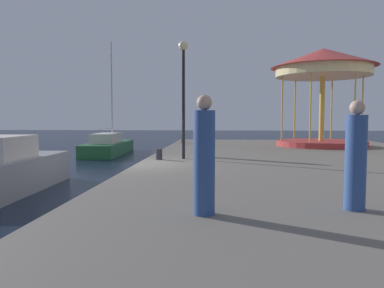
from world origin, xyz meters
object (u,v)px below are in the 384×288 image
object	(u,v)px
person_near_carousel	(356,159)
sailboat_green	(108,146)
lamp_post_mid_promenade	(183,79)
bollard_center	(159,154)
person_far_corner	(204,135)
person_by_the_water	(204,159)
motorboat_grey	(12,169)
bollard_south	(183,140)
carousel	(323,73)

from	to	relation	value
person_near_carousel	sailboat_green	bearing A→B (deg)	118.72
lamp_post_mid_promenade	bollard_center	distance (m)	2.95
lamp_post_mid_promenade	bollard_center	bearing A→B (deg)	-159.23
person_far_corner	bollard_center	bearing A→B (deg)	-147.13
sailboat_green	person_by_the_water	world-z (taller)	sailboat_green
motorboat_grey	person_by_the_water	distance (m)	8.47
motorboat_grey	bollard_south	bearing A→B (deg)	68.75
carousel	person_near_carousel	distance (m)	15.19
motorboat_grey	bollard_south	size ratio (longest dim) A/B	12.33
carousel	bollard_center	xyz separation A→B (m)	(-7.89, -7.26, -3.80)
lamp_post_mid_promenade	person_far_corner	distance (m)	2.37
sailboat_green	bollard_south	world-z (taller)	sailboat_green
sailboat_green	bollard_south	distance (m)	5.09
sailboat_green	lamp_post_mid_promenade	xyz separation A→B (m)	(5.87, -9.70, 3.25)
bollard_center	motorboat_grey	bearing A→B (deg)	-153.71
bollard_south	person_far_corner	world-z (taller)	person_far_corner
sailboat_green	bollard_south	bearing A→B (deg)	-9.19
bollard_center	person_near_carousel	world-z (taller)	person_near_carousel
carousel	person_near_carousel	xyz separation A→B (m)	(-3.44, -14.46, -3.14)
motorboat_grey	person_far_corner	distance (m)	6.92
person_by_the_water	sailboat_green	bearing A→B (deg)	111.43
bollard_center	carousel	bearing A→B (deg)	42.63
bollard_center	person_by_the_water	bearing A→B (deg)	-75.66
sailboat_green	carousel	bearing A→B (deg)	-12.13
motorboat_grey	lamp_post_mid_promenade	xyz separation A→B (m)	(5.29, 2.51, 3.11)
lamp_post_mid_promenade	bollard_center	world-z (taller)	lamp_post_mid_promenade
motorboat_grey	person_by_the_water	xyz separation A→B (m)	(6.37, -5.50, 1.00)
motorboat_grey	person_far_corner	bearing A→B (deg)	28.15
bollard_center	bollard_south	size ratio (longest dim) A/B	1.00
carousel	bollard_center	distance (m)	11.38
carousel	sailboat_green	bearing A→B (deg)	167.87
motorboat_grey	bollard_center	xyz separation A→B (m)	(4.41, 2.18, 0.31)
lamp_post_mid_promenade	person_by_the_water	world-z (taller)	lamp_post_mid_promenade
sailboat_green	person_far_corner	xyz separation A→B (m)	(6.62, -8.98, 1.12)
motorboat_grey	bollard_center	bearing A→B (deg)	26.29
lamp_post_mid_promenade	bollard_south	world-z (taller)	lamp_post_mid_promenade
motorboat_grey	person_near_carousel	bearing A→B (deg)	-29.53
person_near_carousel	person_by_the_water	world-z (taller)	person_by_the_water
sailboat_green	person_by_the_water	distance (m)	19.05
person_far_corner	carousel	bearing A→B (deg)	44.77
carousel	lamp_post_mid_promenade	distance (m)	9.91
motorboat_grey	sailboat_green	distance (m)	12.22
person_by_the_water	lamp_post_mid_promenade	bearing A→B (deg)	97.69
person_far_corner	motorboat_grey	bearing A→B (deg)	-151.85
sailboat_green	bollard_center	distance (m)	11.21
motorboat_grey	lamp_post_mid_promenade	bearing A→B (deg)	25.40
sailboat_green	carousel	xyz separation A→B (m)	(12.88, -2.77, 4.25)
bollard_south	person_far_corner	distance (m)	8.35
lamp_post_mid_promenade	person_far_corner	world-z (taller)	lamp_post_mid_promenade
lamp_post_mid_promenade	bollard_south	size ratio (longest dim) A/B	11.00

